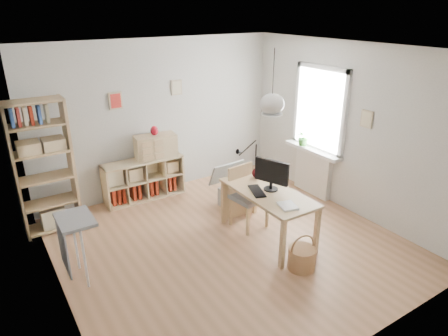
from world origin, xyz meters
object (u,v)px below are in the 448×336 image
storage_chest (238,192)px  drawer_chest (156,146)px  monitor (272,173)px  tall_bookshelf (43,163)px  desk (268,197)px  cube_shelf (142,182)px  chair (246,193)px

storage_chest → drawer_chest: (-1.01, 1.07, 0.70)m
storage_chest → monitor: (-0.20, -1.10, 0.78)m
storage_chest → tall_bookshelf: bearing=159.6°
desk → storage_chest: size_ratio=1.98×
cube_shelf → chair: chair is taller
cube_shelf → chair: size_ratio=1.47×
monitor → drawer_chest: monitor is taller
chair → monitor: size_ratio=1.91×
chair → drawer_chest: (-0.71, 1.72, 0.38)m
chair → cube_shelf: bearing=113.0°
cube_shelf → chair: 2.03m
cube_shelf → chair: bearing=-60.6°
desk → tall_bookshelf: 3.27m
tall_bookshelf → chair: bearing=-30.1°
cube_shelf → storage_chest: size_ratio=1.85×
monitor → drawer_chest: size_ratio=0.71×
monitor → drawer_chest: 2.31m
storage_chest → drawer_chest: 1.63m
tall_bookshelf → drawer_chest: (1.85, 0.24, -0.17)m
chair → desk: bearing=-92.4°
cube_shelf → tall_bookshelf: tall_bookshelf is taller
chair → storage_chest: bearing=58.7°
storage_chest → drawer_chest: bearing=129.1°
cube_shelf → storage_chest: cube_shelf is taller
desk → cube_shelf: desk is taller
storage_chest → monitor: monitor is taller
desk → chair: 0.49m
storage_chest → drawer_chest: size_ratio=1.08×
desk → tall_bookshelf: size_ratio=0.75×
chair → monitor: 0.65m
monitor → drawer_chest: (-0.81, 2.17, -0.08)m
tall_bookshelf → monitor: 3.28m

